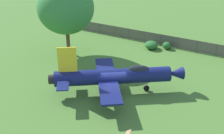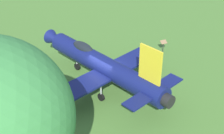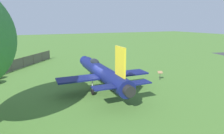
% 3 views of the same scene
% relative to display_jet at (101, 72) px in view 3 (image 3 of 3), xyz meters
% --- Properties ---
extents(ground_plane, '(200.00, 200.00, 0.00)m').
position_rel_display_jet_xyz_m(ground_plane, '(-0.35, 0.01, -1.88)').
color(ground_plane, '#47722D').
extents(display_jet, '(13.46, 9.61, 5.11)m').
position_rel_display_jet_xyz_m(display_jet, '(0.00, 0.00, 0.00)').
color(display_jet, '#111951').
rests_on(display_jet, ground_plane).
extents(info_plaque, '(0.58, 0.70, 1.14)m').
position_rel_display_jet_xyz_m(info_plaque, '(-0.19, -7.71, -1.03)').
color(info_plaque, '#333333').
rests_on(info_plaque, ground_plane).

